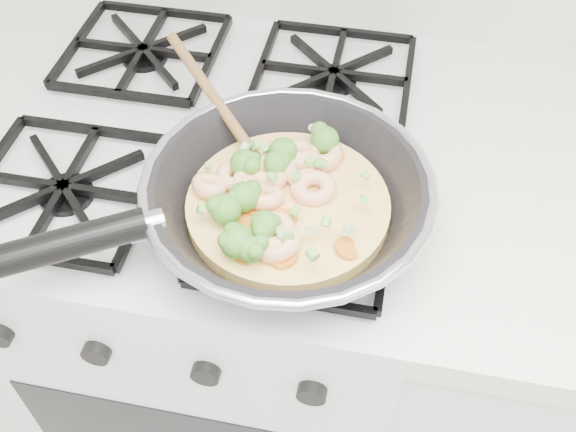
# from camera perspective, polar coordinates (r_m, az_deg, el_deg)

# --- Properties ---
(stove) EXTENTS (0.60, 0.60, 0.92)m
(stove) POSITION_cam_1_polar(r_m,az_deg,el_deg) (1.28, -4.87, -7.86)
(stove) COLOR white
(stove) RESTS_ON ground
(skillet) EXTENTS (0.48, 0.41, 0.10)m
(skillet) POSITION_cam_1_polar(r_m,az_deg,el_deg) (0.77, -0.58, 1.53)
(skillet) COLOR black
(skillet) RESTS_ON stove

